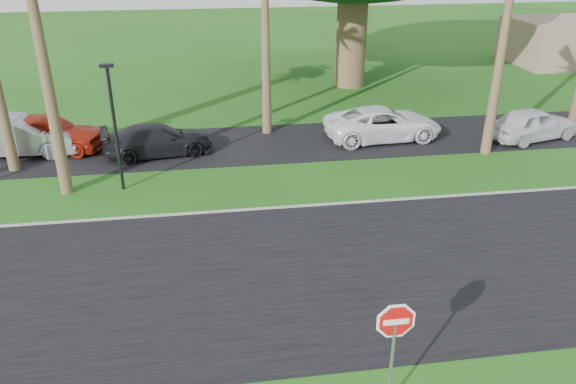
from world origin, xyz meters
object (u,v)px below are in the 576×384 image
(car_red, at_px, (46,133))
(car_dark, at_px, (158,140))
(car_pickup, at_px, (533,124))
(stop_sign_near, at_px, (394,335))
(car_silver, at_px, (19,137))
(car_minivan, at_px, (383,124))

(car_red, xyz_separation_m, car_dark, (4.75, -1.11, -0.17))
(car_red, relative_size, car_pickup, 1.14)
(stop_sign_near, xyz_separation_m, car_pickup, (11.32, 14.27, -1.04))
(car_silver, relative_size, car_dark, 1.10)
(stop_sign_near, height_order, car_silver, stop_sign_near)
(car_dark, xyz_separation_m, car_pickup, (16.70, -0.55, 0.07))
(car_silver, height_order, car_minivan, car_silver)
(car_silver, relative_size, car_minivan, 0.95)
(car_red, bearing_deg, car_silver, 114.00)
(car_red, xyz_separation_m, car_pickup, (21.45, -1.66, -0.10))
(stop_sign_near, height_order, car_dark, stop_sign_near)
(car_silver, distance_m, car_pickup, 22.51)
(car_silver, relative_size, car_pickup, 1.16)
(car_dark, height_order, car_pickup, car_pickup)
(car_red, distance_m, car_pickup, 21.51)
(stop_sign_near, distance_m, car_pickup, 18.25)
(car_silver, xyz_separation_m, car_pickup, (22.47, -1.40, -0.09))
(stop_sign_near, height_order, car_red, stop_sign_near)
(car_silver, height_order, car_pickup, car_silver)
(car_minivan, xyz_separation_m, car_pickup, (6.71, -1.03, -0.00))
(car_red, bearing_deg, car_pickup, -84.59)
(car_red, distance_m, car_minivan, 14.75)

